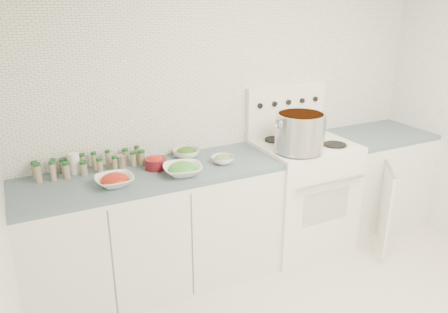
# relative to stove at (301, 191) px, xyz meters

# --- Properties ---
(room_walls) EXTENTS (3.54, 3.04, 2.52)m
(room_walls) POSITION_rel_stove_xyz_m (-0.48, -1.19, 1.06)
(room_walls) COLOR white
(room_walls) RESTS_ON ground
(counter_left) EXTENTS (1.85, 0.62, 0.90)m
(counter_left) POSITION_rel_stove_xyz_m (-1.30, 0.00, -0.05)
(counter_left) COLOR white
(counter_left) RESTS_ON ground
(stove) EXTENTS (0.76, 0.70, 1.36)m
(stove) POSITION_rel_stove_xyz_m (0.00, 0.00, 0.00)
(stove) COLOR white
(stove) RESTS_ON ground
(counter_right) EXTENTS (0.89, 0.95, 0.90)m
(counter_right) POSITION_rel_stove_xyz_m (0.82, -0.00, -0.05)
(counter_right) COLOR white
(counter_right) RESTS_ON ground
(stock_pot) EXTENTS (0.40, 0.38, 0.29)m
(stock_pot) POSITION_rel_stove_xyz_m (-0.17, -0.17, 0.61)
(stock_pot) COLOR silver
(stock_pot) RESTS_ON stove
(bowl_tomato) EXTENTS (0.25, 0.25, 0.08)m
(bowl_tomato) POSITION_rel_stove_xyz_m (-1.58, -0.09, 0.44)
(bowl_tomato) COLOR white
(bowl_tomato) RESTS_ON counter_left
(bowl_snowpea) EXTENTS (0.32, 0.32, 0.09)m
(bowl_snowpea) POSITION_rel_stove_xyz_m (-1.11, -0.12, 0.44)
(bowl_snowpea) COLOR white
(bowl_snowpea) RESTS_ON counter_left
(bowl_broccoli) EXTENTS (0.23, 0.23, 0.08)m
(bowl_broccoli) POSITION_rel_stove_xyz_m (-0.96, 0.19, 0.44)
(bowl_broccoli) COLOR white
(bowl_broccoli) RESTS_ON counter_left
(bowl_zucchini) EXTENTS (0.20, 0.20, 0.07)m
(bowl_zucchini) POSITION_rel_stove_xyz_m (-0.77, -0.05, 0.43)
(bowl_zucchini) COLOR white
(bowl_zucchini) RESTS_ON counter_left
(bowl_pepper) EXTENTS (0.15, 0.15, 0.10)m
(bowl_pepper) POSITION_rel_stove_xyz_m (-1.25, 0.07, 0.45)
(bowl_pepper) COLOR #580F17
(bowl_pepper) RESTS_ON counter_left
(salt_canister) EXTENTS (0.09, 0.09, 0.15)m
(salt_canister) POSITION_rel_stove_xyz_m (-1.78, 0.23, 0.48)
(salt_canister) COLOR white
(salt_canister) RESTS_ON counter_left
(tin_can) EXTENTS (0.09, 0.09, 0.09)m
(tin_can) POSITION_rel_stove_xyz_m (-1.45, 0.20, 0.45)
(tin_can) COLOR #A69B8D
(tin_can) RESTS_ON counter_left
(spice_cluster) EXTENTS (0.76, 0.15, 0.14)m
(spice_cluster) POSITION_rel_stove_xyz_m (-1.69, 0.21, 0.46)
(spice_cluster) COLOR gray
(spice_cluster) RESTS_ON counter_left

